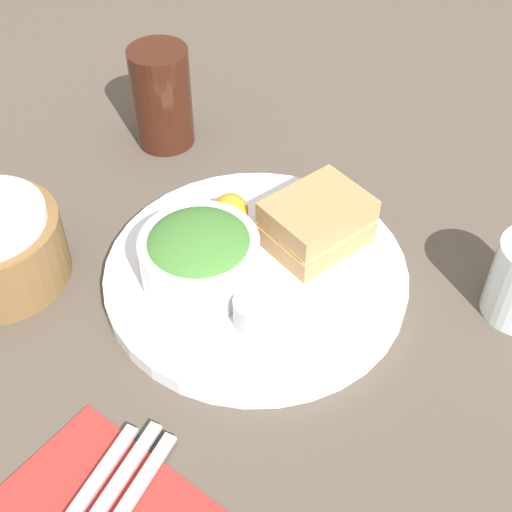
{
  "coord_description": "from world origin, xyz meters",
  "views": [
    {
      "loc": [
        -0.42,
        -0.33,
        0.58
      ],
      "look_at": [
        0.0,
        0.0,
        0.04
      ],
      "focal_mm": 50.0,
      "sensor_mm": 36.0,
      "label": 1
    }
  ],
  "objects_px": {
    "plate": "(256,275)",
    "salad_bowl": "(199,254)",
    "dressing_cup": "(255,311)",
    "sandwich": "(317,222)",
    "knife": "(103,505)",
    "drink_glass": "(162,97)",
    "spoon": "(86,496)"
  },
  "relations": [
    {
      "from": "salad_bowl",
      "to": "sandwich",
      "type": "bearing_deg",
      "value": -28.77
    },
    {
      "from": "sandwich",
      "to": "spoon",
      "type": "distance_m",
      "value": 0.37
    },
    {
      "from": "salad_bowl",
      "to": "drink_glass",
      "type": "bearing_deg",
      "value": 50.73
    },
    {
      "from": "knife",
      "to": "salad_bowl",
      "type": "bearing_deg",
      "value": -169.42
    },
    {
      "from": "salad_bowl",
      "to": "dressing_cup",
      "type": "xyz_separation_m",
      "value": [
        -0.01,
        -0.08,
        -0.02
      ]
    },
    {
      "from": "drink_glass",
      "to": "dressing_cup",
      "type": "bearing_deg",
      "value": -122.34
    },
    {
      "from": "dressing_cup",
      "to": "knife",
      "type": "distance_m",
      "value": 0.23
    },
    {
      "from": "dressing_cup",
      "to": "drink_glass",
      "type": "distance_m",
      "value": 0.36
    },
    {
      "from": "knife",
      "to": "spoon",
      "type": "relative_size",
      "value": 1.17
    },
    {
      "from": "plate",
      "to": "knife",
      "type": "height_order",
      "value": "plate"
    },
    {
      "from": "plate",
      "to": "knife",
      "type": "xyz_separation_m",
      "value": [
        -0.29,
        -0.06,
        -0.0
      ]
    },
    {
      "from": "plate",
      "to": "salad_bowl",
      "type": "xyz_separation_m",
      "value": [
        -0.05,
        0.04,
        0.04
      ]
    },
    {
      "from": "plate",
      "to": "sandwich",
      "type": "bearing_deg",
      "value": -19.61
    },
    {
      "from": "spoon",
      "to": "dressing_cup",
      "type": "bearing_deg",
      "value": 167.57
    },
    {
      "from": "salad_bowl",
      "to": "plate",
      "type": "bearing_deg",
      "value": -40.97
    },
    {
      "from": "plate",
      "to": "drink_glass",
      "type": "distance_m",
      "value": 0.29
    },
    {
      "from": "salad_bowl",
      "to": "drink_glass",
      "type": "relative_size",
      "value": 0.93
    },
    {
      "from": "plate",
      "to": "knife",
      "type": "relative_size",
      "value": 1.94
    },
    {
      "from": "sandwich",
      "to": "knife",
      "type": "distance_m",
      "value": 0.37
    },
    {
      "from": "sandwich",
      "to": "salad_bowl",
      "type": "height_order",
      "value": "salad_bowl"
    },
    {
      "from": "drink_glass",
      "to": "plate",
      "type": "bearing_deg",
      "value": -117.18
    },
    {
      "from": "plate",
      "to": "drink_glass",
      "type": "xyz_separation_m",
      "value": [
        0.13,
        0.26,
        0.06
      ]
    },
    {
      "from": "sandwich",
      "to": "dressing_cup",
      "type": "xyz_separation_m",
      "value": [
        -0.13,
        -0.02,
        -0.01
      ]
    },
    {
      "from": "spoon",
      "to": "plate",
      "type": "bearing_deg",
      "value": 176.48
    },
    {
      "from": "salad_bowl",
      "to": "drink_glass",
      "type": "height_order",
      "value": "drink_glass"
    },
    {
      "from": "dressing_cup",
      "to": "spoon",
      "type": "relative_size",
      "value": 0.31
    },
    {
      "from": "salad_bowl",
      "to": "knife",
      "type": "height_order",
      "value": "salad_bowl"
    },
    {
      "from": "plate",
      "to": "dressing_cup",
      "type": "relative_size",
      "value": 7.32
    },
    {
      "from": "plate",
      "to": "salad_bowl",
      "type": "bearing_deg",
      "value": 139.03
    },
    {
      "from": "plate",
      "to": "spoon",
      "type": "xyz_separation_m",
      "value": [
        -0.29,
        -0.04,
        -0.0
      ]
    },
    {
      "from": "drink_glass",
      "to": "spoon",
      "type": "relative_size",
      "value": 0.92
    },
    {
      "from": "salad_bowl",
      "to": "spoon",
      "type": "relative_size",
      "value": 0.86
    }
  ]
}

